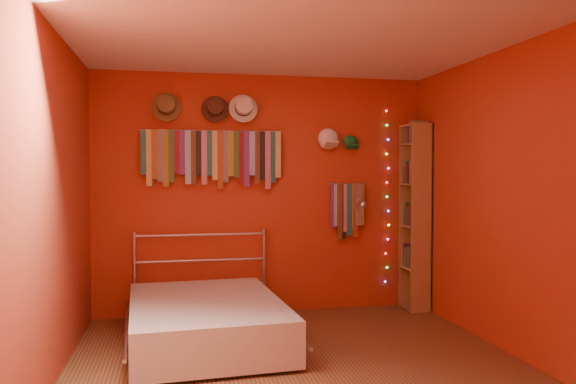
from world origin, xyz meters
TOP-DOWN VIEW (x-y plane):
  - ground at (0.00, 0.00)m, footprint 3.50×3.50m
  - back_wall at (0.00, 1.75)m, footprint 3.50×0.02m
  - right_wall at (1.75, 0.00)m, footprint 0.02×3.50m
  - left_wall at (-1.75, 0.00)m, footprint 0.02×3.50m
  - ceiling at (0.00, 0.00)m, footprint 3.50×3.50m
  - tie_rack at (-0.53, 1.68)m, footprint 1.45×0.03m
  - small_tie_rack at (0.90, 1.68)m, footprint 0.40×0.03m
  - fedora_olive at (-1.00, 1.65)m, footprint 0.30×0.16m
  - fedora_brown at (-0.51, 1.66)m, footprint 0.28×0.15m
  - fedora_white at (-0.22, 1.65)m, footprint 0.30×0.16m
  - cap_white at (0.69, 1.70)m, footprint 0.20×0.25m
  - cap_green at (0.94, 1.70)m, footprint 0.17×0.21m
  - fairy_lights at (1.37, 1.71)m, footprint 0.06×0.02m
  - reading_lamp at (1.01, 1.51)m, footprint 0.07×0.31m
  - bookshelf at (1.66, 1.53)m, footprint 0.25×0.34m
  - bed at (-0.67, 0.71)m, footprint 1.46×1.89m

SIDE VIEW (x-z plane):
  - ground at x=0.00m, z-range 0.00..0.00m
  - bed at x=-0.67m, z-range -0.24..0.65m
  - bookshelf at x=1.66m, z-range 0.02..2.02m
  - small_tie_rack at x=0.90m, z-range 0.80..1.40m
  - reading_lamp at x=1.01m, z-range 1.09..1.19m
  - fairy_lights at x=1.37m, z-range 0.26..2.16m
  - back_wall at x=0.00m, z-range 0.00..2.50m
  - right_wall at x=1.75m, z-range 0.00..2.50m
  - left_wall at x=-1.75m, z-range 0.00..2.50m
  - tie_rack at x=-0.53m, z-range 1.35..1.96m
  - cap_green at x=0.94m, z-range 1.72..1.88m
  - cap_white at x=0.69m, z-range 1.73..1.94m
  - fedora_brown at x=-0.51m, z-range 2.00..2.27m
  - fedora_olive at x=-1.00m, z-range 2.00..2.29m
  - fedora_white at x=-0.22m, z-range 2.00..2.29m
  - ceiling at x=0.00m, z-range 2.49..2.51m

